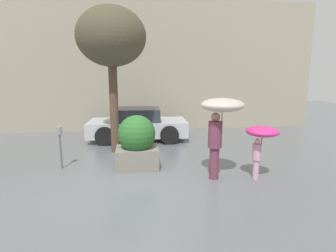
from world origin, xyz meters
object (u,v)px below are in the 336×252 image
planter_box (137,142)px  person_adult (220,115)px  person_child (261,136)px  parked_car_near (138,125)px  street_tree (111,38)px  parking_meter (60,139)px

planter_box → person_adult: 2.41m
person_child → parked_car_near: (-2.87, 4.66, -0.50)m
person_adult → planter_box: bearing=159.1°
planter_box → street_tree: size_ratio=0.32×
planter_box → person_adult: size_ratio=0.74×
parked_car_near → parking_meter: parked_car_near is taller
planter_box → parked_car_near: size_ratio=0.37×
person_adult → parking_meter: (-4.06, 1.26, -0.74)m
planter_box → parking_meter: 2.08m
person_child → person_adult: bearing=-166.9°
planter_box → parking_meter: (-2.07, 0.19, 0.12)m
street_tree → person_adult: bearing=-45.7°
parking_meter → parked_car_near: bearing=56.1°
parking_meter → street_tree: bearing=47.7°
planter_box → street_tree: street_tree is taller
parked_car_near → street_tree: size_ratio=0.84×
person_child → parked_car_near: bearing=145.5°
person_adult → street_tree: bearing=141.8°
person_child → street_tree: size_ratio=0.29×
person_adult → person_child: (0.97, -0.18, -0.49)m
planter_box → parked_car_near: (0.08, 3.41, -0.13)m
parking_meter → person_child: bearing=-16.0°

